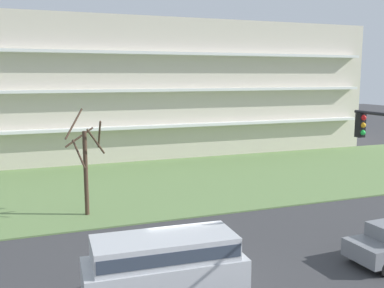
# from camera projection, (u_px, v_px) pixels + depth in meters

# --- Properties ---
(ground) EXTENTS (160.00, 160.00, 0.00)m
(ground) POSITION_uv_depth(u_px,v_px,m) (175.00, 275.00, 16.56)
(ground) COLOR #38383A
(grass_lawn_strip) EXTENTS (80.00, 16.00, 0.08)m
(grass_lawn_strip) POSITION_uv_depth(u_px,v_px,m) (110.00, 187.00, 29.52)
(grass_lawn_strip) COLOR #66844C
(grass_lawn_strip) RESTS_ON ground
(apartment_building) EXTENTS (54.99, 12.90, 12.46)m
(apartment_building) POSITION_uv_depth(u_px,v_px,m) (82.00, 89.00, 41.51)
(apartment_building) COLOR beige
(apartment_building) RESTS_ON ground
(tree_left) EXTENTS (2.08, 2.08, 5.71)m
(tree_left) POSITION_uv_depth(u_px,v_px,m) (86.00, 163.00, 23.15)
(tree_left) COLOR #423023
(tree_left) RESTS_ON ground
(van_silver_center_left) EXTENTS (5.29, 2.24, 2.36)m
(van_silver_center_left) POSITION_uv_depth(u_px,v_px,m) (165.00, 265.00, 14.15)
(van_silver_center_left) COLOR #B7BABF
(van_silver_center_left) RESTS_ON ground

